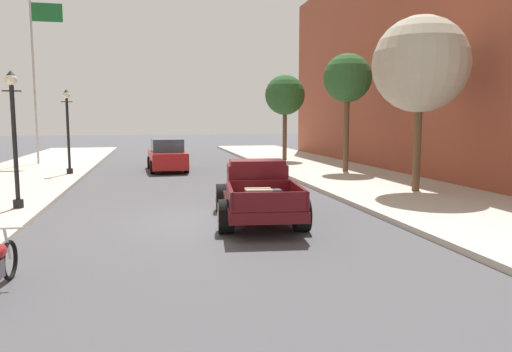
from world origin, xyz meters
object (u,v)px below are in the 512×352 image
object	(u,v)px
street_lamp_near	(14,129)
street_tree_second	(347,79)
hotrod_truck_maroon	(257,191)
street_tree_third	(285,95)
car_background_red	(167,156)
flagpole	(38,63)
street_tree_nearest	(420,65)
street_lamp_far	(68,125)

from	to	relation	value
street_lamp_near	street_tree_second	world-z (taller)	street_tree_second
hotrod_truck_maroon	street_tree_third	distance (m)	17.16
hotrod_truck_maroon	car_background_red	world-z (taller)	car_background_red
flagpole	street_tree_nearest	distance (m)	20.65
street_tree_second	hotrod_truck_maroon	bearing A→B (deg)	-124.69
hotrod_truck_maroon	street_lamp_near	bearing A→B (deg)	161.57
hotrod_truck_maroon	street_tree_nearest	xyz separation A→B (m)	(6.32, 2.74, 3.75)
street_lamp_far	street_lamp_near	bearing A→B (deg)	-90.11
hotrod_truck_maroon	street_tree_nearest	distance (m)	7.85
street_lamp_far	street_tree_third	world-z (taller)	street_tree_third
car_background_red	street_lamp_near	size ratio (longest dim) A/B	1.14
street_tree_third	street_tree_second	bearing A→B (deg)	-79.91
street_lamp_far	street_tree_second	distance (m)	13.19
street_lamp_far	street_tree_second	size ratio (longest dim) A/B	0.69
car_background_red	street_tree_third	bearing A→B (deg)	24.86
car_background_red	street_tree_second	xyz separation A→B (m)	(8.41, -3.36, 3.78)
hotrod_truck_maroon	car_background_red	xyz separation A→B (m)	(-1.98, 12.65, 0.01)
flagpole	street_tree_second	xyz separation A→B (m)	(15.25, -7.42, -1.22)
street_tree_second	street_lamp_near	bearing A→B (deg)	-151.11
car_background_red	street_tree_third	xyz separation A→B (m)	(7.21, 3.34, 3.31)
hotrod_truck_maroon	car_background_red	size ratio (longest dim) A/B	1.15
flagpole	street_tree_nearest	xyz separation A→B (m)	(15.15, -13.98, -1.26)
hotrod_truck_maroon	street_tree_nearest	size ratio (longest dim) A/B	0.84
hotrod_truck_maroon	street_tree_second	bearing A→B (deg)	55.31
hotrod_truck_maroon	flagpole	bearing A→B (deg)	117.83
street_lamp_near	street_tree_nearest	world-z (taller)	street_tree_nearest
car_background_red	street_tree_nearest	bearing A→B (deg)	-50.07
hotrod_truck_maroon	flagpole	world-z (taller)	flagpole
car_background_red	street_tree_second	distance (m)	9.81
street_lamp_far	street_tree_nearest	bearing A→B (deg)	-32.74
street_lamp_near	street_tree_nearest	distance (m)	13.00
hotrod_truck_maroon	flagpole	size ratio (longest dim) A/B	0.55
car_background_red	street_lamp_far	world-z (taller)	street_lamp_far
street_lamp_near	street_tree_third	world-z (taller)	street_tree_third
street_lamp_near	street_lamp_far	size ratio (longest dim) A/B	1.00
street_tree_nearest	street_tree_second	distance (m)	6.56
flagpole	street_tree_second	bearing A→B (deg)	-25.95
hotrod_truck_maroon	street_lamp_near	xyz separation A→B (m)	(-6.49, 2.16, 1.63)
street_lamp_near	flagpole	bearing A→B (deg)	99.12
hotrod_truck_maroon	street_lamp_far	world-z (taller)	street_lamp_far
street_tree_second	street_tree_third	distance (m)	6.83
street_lamp_far	flagpole	bearing A→B (deg)	112.25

